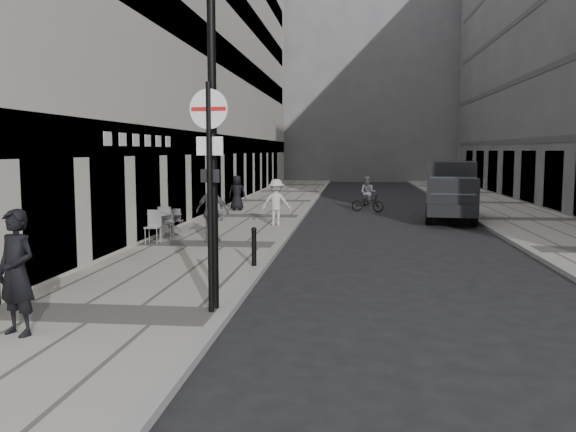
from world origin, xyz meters
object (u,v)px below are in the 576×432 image
at_px(lamppost, 213,126).
at_px(cyclist, 368,198).
at_px(walking_man, 16,273).
at_px(sign_post, 210,167).
at_px(panel_van, 451,188).

relative_size(lamppost, cyclist, 3.42).
bearing_deg(walking_man, cyclist, 95.34).
relative_size(sign_post, lamppost, 0.68).
height_order(sign_post, cyclist, sign_post).
xyz_separation_m(walking_man, sign_post, (2.51, 1.56, 1.50)).
xyz_separation_m(sign_post, lamppost, (0.00, 0.25, 0.67)).
xyz_separation_m(lamppost, panel_van, (6.22, 14.85, -1.89)).
relative_size(sign_post, cyclist, 2.33).
height_order(sign_post, panel_van, sign_post).
xyz_separation_m(sign_post, cyclist, (3.00, 18.29, -1.91)).
distance_m(sign_post, panel_van, 16.37).
bearing_deg(sign_post, walking_man, -140.39).
relative_size(walking_man, lamppost, 0.33).
bearing_deg(panel_van, walking_man, -110.54).
bearing_deg(lamppost, sign_post, -90.00).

